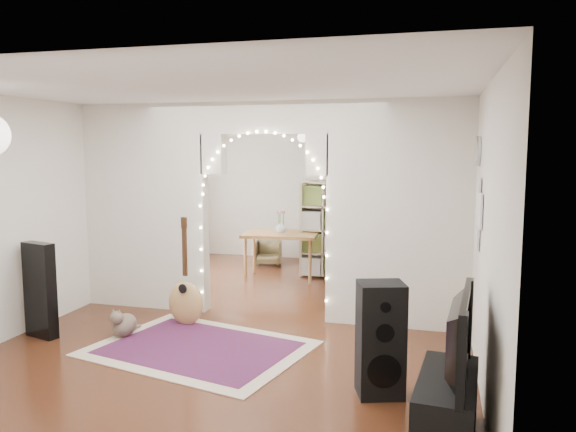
% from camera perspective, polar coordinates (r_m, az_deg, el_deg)
% --- Properties ---
extents(floor, '(7.50, 7.50, 0.00)m').
position_cam_1_polar(floor, '(7.32, -2.31, -10.01)').
color(floor, black).
rests_on(floor, ground).
extents(ceiling, '(5.00, 7.50, 0.02)m').
position_cam_1_polar(ceiling, '(7.02, -2.42, 11.57)').
color(ceiling, white).
rests_on(ceiling, wall_back).
extents(wall_back, '(5.00, 0.02, 2.70)m').
position_cam_1_polar(wall_back, '(10.67, 3.66, 2.72)').
color(wall_back, silver).
rests_on(wall_back, floor).
extents(wall_front, '(5.00, 0.02, 2.70)m').
position_cam_1_polar(wall_front, '(3.68, -20.13, -5.76)').
color(wall_front, silver).
rests_on(wall_front, floor).
extents(wall_left, '(0.02, 7.50, 2.70)m').
position_cam_1_polar(wall_left, '(8.14, -19.41, 1.03)').
color(wall_left, silver).
rests_on(wall_left, floor).
extents(wall_right, '(0.02, 7.50, 2.70)m').
position_cam_1_polar(wall_right, '(6.74, 18.38, -0.09)').
color(wall_right, silver).
rests_on(wall_right, floor).
extents(divider_wall, '(5.00, 0.20, 2.70)m').
position_cam_1_polar(divider_wall, '(7.03, -2.37, 1.16)').
color(divider_wall, silver).
rests_on(divider_wall, floor).
extents(fairy_lights, '(1.64, 0.04, 1.60)m').
position_cam_1_polar(fairy_lights, '(6.90, -2.70, 2.09)').
color(fairy_lights, '#FFEABF').
rests_on(fairy_lights, divider_wall).
extents(window, '(0.04, 1.20, 1.40)m').
position_cam_1_polar(window, '(9.65, -13.27, 3.00)').
color(window, white).
rests_on(window, wall_left).
extents(wall_clock, '(0.03, 0.31, 0.31)m').
position_cam_1_polar(wall_clock, '(6.09, 18.78, 6.27)').
color(wall_clock, white).
rests_on(wall_clock, wall_right).
extents(picture_frames, '(0.02, 0.50, 0.70)m').
position_cam_1_polar(picture_frames, '(5.73, 18.80, 0.23)').
color(picture_frames, white).
rests_on(picture_frames, wall_right).
extents(ceiling_fan, '(1.10, 1.10, 0.30)m').
position_cam_1_polar(ceiling_fan, '(8.93, 1.47, 8.65)').
color(ceiling_fan, gold).
rests_on(ceiling_fan, ceiling).
extents(area_rug, '(2.50, 2.10, 0.02)m').
position_cam_1_polar(area_rug, '(6.22, -9.00, -13.11)').
color(area_rug, maroon).
rests_on(area_rug, floor).
extents(guitar_case, '(0.44, 0.24, 1.08)m').
position_cam_1_polar(guitar_case, '(6.95, -23.88, -6.91)').
color(guitar_case, black).
rests_on(guitar_case, floor).
extents(acoustic_guitar, '(0.47, 0.25, 1.12)m').
position_cam_1_polar(acoustic_guitar, '(6.90, -10.38, -6.97)').
color(acoustic_guitar, tan).
rests_on(acoustic_guitar, floor).
extents(tabby_cat, '(0.24, 0.54, 0.36)m').
position_cam_1_polar(tabby_cat, '(6.75, -16.35, -10.48)').
color(tabby_cat, brown).
rests_on(tabby_cat, floor).
extents(floor_speaker, '(0.47, 0.43, 0.99)m').
position_cam_1_polar(floor_speaker, '(5.00, 9.37, -12.27)').
color(floor_speaker, black).
rests_on(floor_speaker, floor).
extents(media_console, '(0.49, 1.03, 0.50)m').
position_cam_1_polar(media_console, '(4.44, 15.79, -18.45)').
color(media_console, black).
rests_on(media_console, floor).
extents(tv, '(0.24, 1.08, 0.62)m').
position_cam_1_polar(tv, '(4.23, 16.05, -11.57)').
color(tv, black).
rests_on(tv, media_console).
extents(bookcase, '(1.57, 0.99, 1.58)m').
position_cam_1_polar(bookcase, '(9.22, 6.09, -1.47)').
color(bookcase, '#C3AF8D').
rests_on(bookcase, floor).
extents(dining_table, '(1.27, 0.92, 0.76)m').
position_cam_1_polar(dining_table, '(9.17, -0.73, -2.17)').
color(dining_table, brown).
rests_on(dining_table, floor).
extents(flower_vase, '(0.20, 0.20, 0.19)m').
position_cam_1_polar(flower_vase, '(9.14, -0.73, -1.12)').
color(flower_vase, white).
rests_on(flower_vase, dining_table).
extents(dining_chair_left, '(0.57, 0.58, 0.44)m').
position_cam_1_polar(dining_chair_left, '(10.33, -2.01, -3.72)').
color(dining_chair_left, '#4B4125').
rests_on(dining_chair_left, floor).
extents(dining_chair_right, '(0.71, 0.72, 0.51)m').
position_cam_1_polar(dining_chair_right, '(9.06, 5.68, -5.05)').
color(dining_chair_right, '#4B4125').
rests_on(dining_chair_right, floor).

